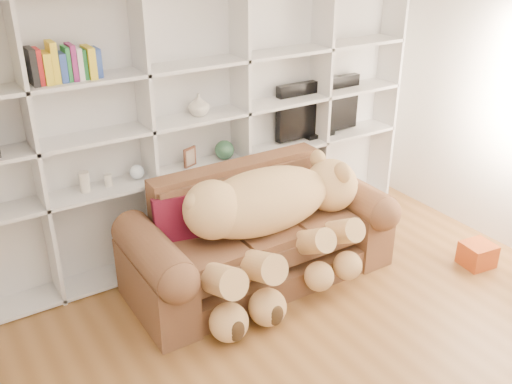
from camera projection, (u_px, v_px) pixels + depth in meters
wall_back at (185, 106)px, 4.93m from camera, size 5.00×0.02×2.70m
bookshelf at (166, 120)px, 4.73m from camera, size 4.43×0.35×2.40m
sofa at (258, 240)px, 4.83m from camera, size 2.24×0.97×0.94m
teddy_bear at (271, 216)px, 4.56m from camera, size 1.78×0.95×1.03m
throw_pillow at (178, 220)px, 4.51m from camera, size 0.42×0.29×0.40m
gift_box at (477, 254)px, 5.09m from camera, size 0.30×0.28×0.21m
tv at (318, 109)px, 5.56m from camera, size 0.95×0.18×0.56m
picture_frame at (190, 157)px, 4.92m from camera, size 0.14×0.07×0.17m
green_vase at (224, 150)px, 5.08m from camera, size 0.17×0.17×0.17m
figurine_tall at (85, 182)px, 4.48m from camera, size 0.11×0.11×0.17m
figurine_short at (108, 180)px, 4.58m from camera, size 0.07×0.07×0.11m
snow_globe at (137, 172)px, 4.70m from camera, size 0.12×0.12×0.12m
shelf_vase at (199, 105)px, 4.77m from camera, size 0.20×0.20×0.19m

